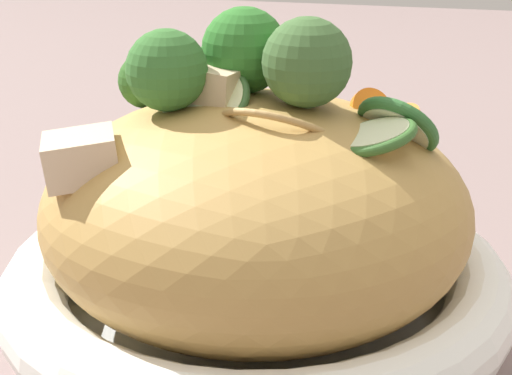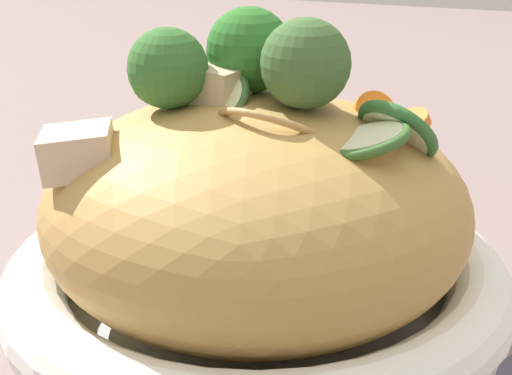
# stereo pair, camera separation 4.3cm
# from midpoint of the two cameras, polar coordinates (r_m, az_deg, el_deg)

# --- Properties ---
(ground_plane) EXTENTS (3.00, 3.00, 0.00)m
(ground_plane) POSITION_cam_midpoint_polar(r_m,az_deg,el_deg) (0.48, 2.64, -11.31)
(ground_plane) COLOR slate
(serving_bowl) EXTENTS (0.30, 0.30, 0.06)m
(serving_bowl) POSITION_cam_midpoint_polar(r_m,az_deg,el_deg) (0.46, 2.71, -7.91)
(serving_bowl) COLOR white
(serving_bowl) RESTS_ON ground_plane
(noodle_heap) EXTENTS (0.24, 0.24, 0.13)m
(noodle_heap) POSITION_cam_midpoint_polar(r_m,az_deg,el_deg) (0.44, 2.84, -1.59)
(noodle_heap) COLOR #B48C48
(noodle_heap) RESTS_ON serving_bowl
(broccoli_florets) EXTENTS (0.17, 0.17, 0.09)m
(broccoli_florets) POSITION_cam_midpoint_polar(r_m,az_deg,el_deg) (0.45, 1.21, 8.87)
(broccoli_florets) COLOR #A3B574
(broccoli_florets) RESTS_ON serving_bowl
(carrot_coins) EXTENTS (0.14, 0.09, 0.04)m
(carrot_coins) POSITION_cam_midpoint_polar(r_m,az_deg,el_deg) (0.47, 9.51, 5.68)
(carrot_coins) COLOR orange
(carrot_coins) RESTS_ON serving_bowl
(zucchini_slices) EXTENTS (0.15, 0.08, 0.05)m
(zucchini_slices) POSITION_cam_midpoint_polar(r_m,az_deg,el_deg) (0.41, 9.22, 4.58)
(zucchini_slices) COLOR beige
(zucchini_slices) RESTS_ON serving_bowl
(chicken_chunks) EXTENTS (0.09, 0.10, 0.05)m
(chicken_chunks) POSITION_cam_midpoint_polar(r_m,az_deg,el_deg) (0.41, -6.33, 4.30)
(chicken_chunks) COLOR beige
(chicken_chunks) RESTS_ON serving_bowl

